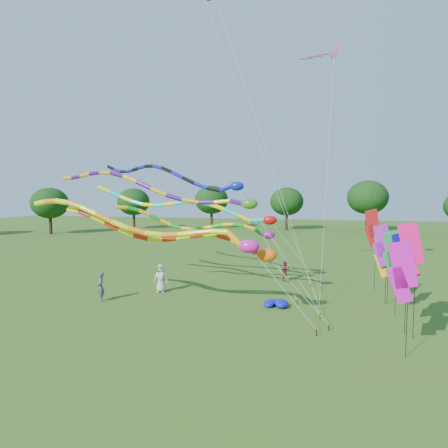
% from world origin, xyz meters
% --- Properties ---
extents(ground, '(160.00, 160.00, 0.00)m').
position_xyz_m(ground, '(0.00, 0.00, 0.00)').
color(ground, '#295115').
rests_on(ground, ground).
extents(tree_ring, '(119.90, 116.25, 9.65)m').
position_xyz_m(tree_ring, '(2.07, 2.90, 5.40)').
color(tree_ring, '#382314').
rests_on(tree_ring, ground).
extents(tube_kite_red, '(13.90, 1.32, 6.18)m').
position_xyz_m(tube_kite_red, '(-4.05, 1.80, 4.07)').
color(tube_kite_red, black).
rests_on(tube_kite_red, ground).
extents(tube_kite_orange, '(15.50, 1.56, 6.73)m').
position_xyz_m(tube_kite_orange, '(-5.43, 1.21, 4.66)').
color(tube_kite_orange, black).
rests_on(tube_kite_orange, ground).
extents(tube_kite_purple, '(16.80, 3.18, 8.50)m').
position_xyz_m(tube_kite_purple, '(-6.42, 4.26, 6.61)').
color(tube_kite_purple, black).
rests_on(tube_kite_purple, ground).
extents(tube_kite_blue, '(15.82, 7.08, 9.36)m').
position_xyz_m(tube_kite_blue, '(-7.37, 8.46, 7.59)').
color(tube_kite_blue, black).
rests_on(tube_kite_blue, ground).
extents(tube_kite_cyan, '(16.07, 1.20, 7.54)m').
position_xyz_m(tube_kite_cyan, '(-5.59, 8.46, 5.37)').
color(tube_kite_cyan, black).
rests_on(tube_kite_cyan, ground).
extents(tube_kite_green, '(12.34, 4.03, 6.18)m').
position_xyz_m(tube_kite_green, '(-4.33, 7.64, 4.22)').
color(tube_kite_green, black).
rests_on(tube_kite_green, ground).
extents(delta_kite_high_c, '(2.92, 6.91, 16.80)m').
position_xyz_m(delta_kite_high_c, '(3.24, 10.19, 15.86)').
color(delta_kite_high_c, black).
rests_on(delta_kite_high_c, ground).
extents(banner_pole_blue_b, '(1.11, 0.49, 4.73)m').
position_xyz_m(banner_pole_blue_b, '(6.04, 1.57, 3.46)').
color(banner_pole_blue_b, black).
rests_on(banner_pole_blue_b, ground).
extents(banner_pole_magenta_b, '(1.14, 0.41, 5.17)m').
position_xyz_m(banner_pole_magenta_b, '(6.25, 1.21, 3.90)').
color(banner_pole_magenta_b, black).
rests_on(banner_pole_magenta_b, ground).
extents(banner_pole_magenta_a, '(1.16, 0.12, 4.62)m').
position_xyz_m(banner_pole_magenta_a, '(5.46, -1.08, 3.36)').
color(banner_pole_magenta_a, black).
rests_on(banner_pole_magenta_a, ground).
extents(banner_pole_green, '(1.09, 0.55, 4.55)m').
position_xyz_m(banner_pole_green, '(6.11, 4.02, 3.29)').
color(banner_pole_green, black).
rests_on(banner_pole_green, ground).
extents(banner_pole_violet, '(1.12, 0.46, 4.67)m').
position_xyz_m(banner_pole_violet, '(6.00, 6.39, 3.40)').
color(banner_pole_violet, black).
rests_on(banner_pole_violet, ground).
extents(banner_pole_red, '(1.10, 0.52, 5.43)m').
position_xyz_m(banner_pole_red, '(5.88, 9.33, 4.16)').
color(banner_pole_red, black).
rests_on(banner_pole_red, ground).
extents(banner_pole_orange, '(1.12, 0.46, 4.02)m').
position_xyz_m(banner_pole_orange, '(6.14, 6.59, 2.77)').
color(banner_pole_orange, black).
rests_on(banner_pole_orange, ground).
extents(blue_nylon_heap, '(1.35, 1.22, 0.45)m').
position_xyz_m(blue_nylon_heap, '(0.32, 4.49, 0.20)').
color(blue_nylon_heap, '#0D15AE').
rests_on(blue_nylon_heap, ground).
extents(person_a, '(0.97, 0.70, 1.84)m').
position_xyz_m(person_a, '(-7.48, 5.87, 0.92)').
color(person_a, '#BDB6AA').
rests_on(person_a, ground).
extents(person_b, '(0.70, 0.76, 1.75)m').
position_xyz_m(person_b, '(-10.14, 3.07, 0.87)').
color(person_b, '#455260').
rests_on(person_b, ground).
extents(person_c, '(0.94, 0.96, 1.55)m').
position_xyz_m(person_c, '(0.18, 10.96, 0.78)').
color(person_c, '#943836').
rests_on(person_c, ground).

